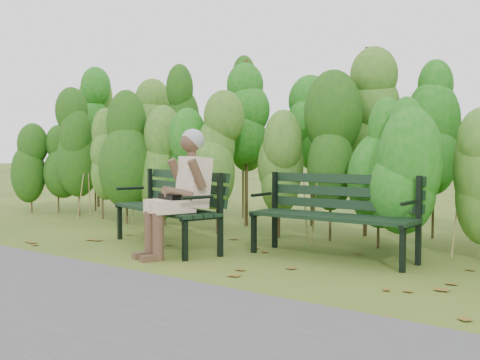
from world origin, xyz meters
The scene contains 7 objects.
ground centered at (0.00, 0.00, 0.00)m, with size 80.00×80.00×0.00m, color #345218.
footpath centered at (0.00, -2.20, 0.01)m, with size 60.00×2.50×0.01m, color #474749.
hedge_band centered at (0.00, 1.86, 1.26)m, with size 11.04×1.67×2.42m.
leaf_litter centered at (0.01, -0.02, 0.00)m, with size 5.86×1.90×0.01m.
bench_left centered at (-0.82, 0.21, 0.49)m, with size 1.75×1.04×0.83m.
bench_right centered at (0.90, 0.71, 0.48)m, with size 1.64×0.54×0.82m.
seated_woman centered at (-0.37, -0.12, 0.71)m, with size 0.57×0.81×1.27m.
Camera 1 is at (3.43, -4.24, 1.05)m, focal length 42.00 mm.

